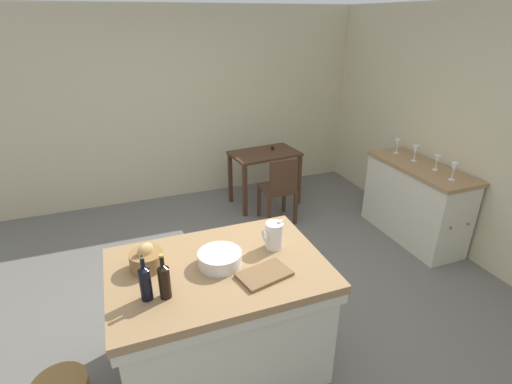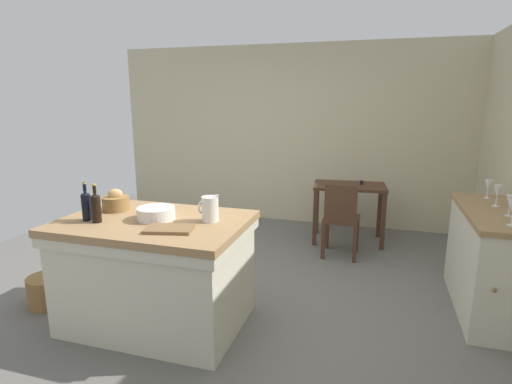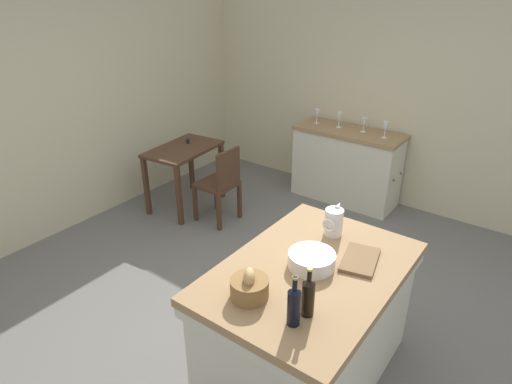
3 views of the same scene
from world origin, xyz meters
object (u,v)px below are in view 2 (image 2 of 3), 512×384
object	(u,v)px
writing_desk	(349,194)
wicker_hamper	(49,290)
cutting_board	(169,229)
side_cabinet	(490,261)
wooden_chair	(341,218)
pitcher	(210,209)
wash_bowl	(156,213)
wine_glass_middle	(498,192)
wine_glass_left	(510,202)
bread_basket	(116,202)
wine_bottle_amber	(86,205)
wine_glass_right	(488,186)
island_table	(156,268)
wine_bottle_dark	(96,207)

from	to	relation	value
writing_desk	wicker_hamper	world-z (taller)	writing_desk
writing_desk	cutting_board	size ratio (longest dim) A/B	2.82
side_cabinet	wooden_chair	bearing A→B (deg)	146.91
pitcher	wash_bowl	xyz separation A→B (m)	(-0.43, -0.07, -0.05)
wicker_hamper	wine_glass_middle	bearing A→B (deg)	17.46
cutting_board	wine_glass_left	world-z (taller)	wine_glass_left
cutting_board	writing_desk	bearing A→B (deg)	68.02
wooden_chair	bread_basket	size ratio (longest dim) A/B	4.01
wine_glass_left	wooden_chair	bearing A→B (deg)	143.45
writing_desk	wash_bowl	xyz separation A→B (m)	(-1.33, -2.49, 0.31)
writing_desk	wine_bottle_amber	xyz separation A→B (m)	(-1.84, -2.67, 0.39)
wine_glass_right	wicker_hamper	bearing A→B (deg)	-158.45
wash_bowl	cutting_board	world-z (taller)	wash_bowl
wash_bowl	wine_glass_right	size ratio (longest dim) A/B	1.71
pitcher	wine_bottle_amber	size ratio (longest dim) A/B	0.79
bread_basket	wine_glass_middle	distance (m)	3.30
bread_basket	cutting_board	bearing A→B (deg)	-27.24
island_table	cutting_board	size ratio (longest dim) A/B	4.34
cutting_board	wine_glass_middle	world-z (taller)	wine_glass_middle
side_cabinet	wine_glass_right	world-z (taller)	wine_glass_right
writing_desk	wine_glass_middle	distance (m)	1.93
writing_desk	wash_bowl	world-z (taller)	wash_bowl
wine_glass_left	wicker_hamper	xyz separation A→B (m)	(-3.82, -0.88, -0.89)
wine_glass_right	wine_glass_middle	bearing A→B (deg)	-89.20
island_table	wine_glass_left	xyz separation A→B (m)	(2.70, 0.86, 0.54)
wooden_chair	wash_bowl	size ratio (longest dim) A/B	2.98
wooden_chair	wine_bottle_amber	distance (m)	2.79
wine_glass_middle	wicker_hamper	size ratio (longest dim) A/B	0.53
side_cabinet	wash_bowl	world-z (taller)	wash_bowl
wash_bowl	wicker_hamper	distance (m)	1.39
cutting_board	wash_bowl	bearing A→B (deg)	136.37
cutting_board	wooden_chair	bearing A→B (deg)	63.50
island_table	wine_bottle_amber	bearing A→B (deg)	-160.83
pitcher	wine_glass_middle	bearing A→B (deg)	25.95
island_table	wooden_chair	size ratio (longest dim) A/B	1.64
island_table	wine_bottle_dark	world-z (taller)	wine_bottle_dark
side_cabinet	wine_glass_right	xyz separation A→B (m)	(0.02, 0.46, 0.57)
island_table	wash_bowl	size ratio (longest dim) A/B	4.89
island_table	cutting_board	bearing A→B (deg)	-39.89
side_cabinet	wine_glass_middle	xyz separation A→B (m)	(0.03, 0.16, 0.58)
island_table	writing_desk	world-z (taller)	island_table
wooden_chair	wine_glass_right	distance (m)	1.54
pitcher	wine_bottle_amber	world-z (taller)	wine_bottle_amber
island_table	wash_bowl	world-z (taller)	wash_bowl
writing_desk	bread_basket	distance (m)	2.98
cutting_board	wine_glass_middle	bearing A→B (deg)	29.70
side_cabinet	writing_desk	size ratio (longest dim) A/B	1.38
wooden_chair	wine_glass_left	world-z (taller)	wine_glass_left
side_cabinet	pitcher	size ratio (longest dim) A/B	5.48
wine_bottle_dark	wine_glass_left	distance (m)	3.26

